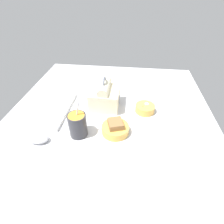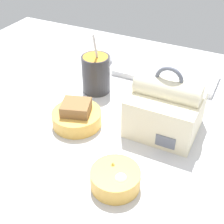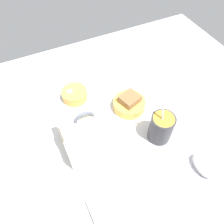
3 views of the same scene
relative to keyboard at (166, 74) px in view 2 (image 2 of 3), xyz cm
name	(u,v)px [view 2 (image 2 of 3)]	position (x,y,z in cm)	size (l,w,h in cm)	color
desk_surface	(105,124)	(-6.89, -29.97, -2.02)	(140.00, 110.00, 2.00)	silver
keyboard	(166,74)	(0.00, 0.00, 0.00)	(32.80, 14.20, 2.10)	silver
lunch_bag	(165,109)	(8.00, -26.20, 5.36)	(16.91, 15.87, 17.95)	#EFE5C1
soup_cup	(96,73)	(-16.30, -17.54, 4.92)	(8.28, 8.28, 18.99)	#333338
bento_bowl_sandwich	(77,116)	(-12.96, -34.31, 1.48)	(12.87, 12.87, 6.69)	#EAB24C
bento_bowl_snacks	(115,178)	(5.08, -48.59, 1.17)	(10.43, 10.43, 4.88)	#EAB24C
computer_mouse	(103,59)	(-22.88, -0.84, 0.80)	(5.87, 9.37, 3.63)	silver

